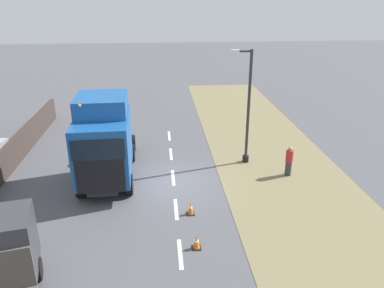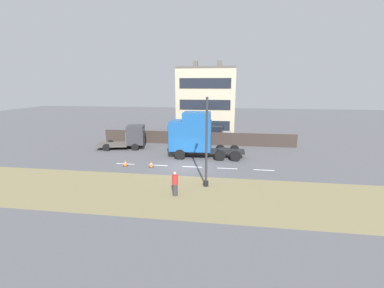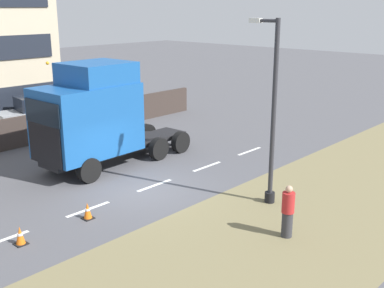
# 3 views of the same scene
# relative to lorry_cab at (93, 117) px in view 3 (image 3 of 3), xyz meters

# --- Properties ---
(ground_plane) EXTENTS (120.00, 120.00, 0.00)m
(ground_plane) POSITION_rel_lorry_cab_xyz_m (-3.43, 0.38, -2.34)
(ground_plane) COLOR #515156
(ground_plane) RESTS_ON ground
(grass_verge) EXTENTS (7.00, 44.00, 0.01)m
(grass_verge) POSITION_rel_lorry_cab_xyz_m (-9.43, 0.38, -2.33)
(grass_verge) COLOR olive
(grass_verge) RESTS_ON ground
(lane_markings) EXTENTS (0.16, 14.60, 0.00)m
(lane_markings) POSITION_rel_lorry_cab_xyz_m (-3.43, -0.32, -2.33)
(lane_markings) COLOR white
(lane_markings) RESTS_ON ground
(boundary_wall) EXTENTS (0.25, 24.00, 1.57)m
(boundary_wall) POSITION_rel_lorry_cab_xyz_m (5.57, 0.38, -1.55)
(boundary_wall) COLOR #382D28
(boundary_wall) RESTS_ON ground
(lorry_cab) EXTENTS (2.88, 7.70, 4.77)m
(lorry_cab) POSITION_rel_lorry_cab_xyz_m (0.00, 0.00, 0.00)
(lorry_cab) COLOR black
(lorry_cab) RESTS_ON ground
(parked_car) EXTENTS (2.40, 4.58, 2.13)m
(parked_car) POSITION_rel_lorry_cab_xyz_m (7.27, -1.56, -1.31)
(parked_car) COLOR #9EA3A8
(parked_car) RESTS_ON ground
(lamp_post) EXTENTS (1.30, 0.37, 6.53)m
(lamp_post) POSITION_rel_lorry_cab_xyz_m (-7.72, -1.99, 0.62)
(lamp_post) COLOR black
(lamp_post) RESTS_ON ground
(pedestrian) EXTENTS (0.39, 0.39, 1.69)m
(pedestrian) POSITION_rel_lorry_cab_xyz_m (-9.70, -0.06, -1.51)
(pedestrian) COLOR #333338
(pedestrian) RESTS_ON ground
(traffic_cone_lead) EXTENTS (0.36, 0.36, 0.58)m
(traffic_cone_lead) POSITION_rel_lorry_cab_xyz_m (-4.07, 3.33, -2.05)
(traffic_cone_lead) COLOR black
(traffic_cone_lead) RESTS_ON ground
(traffic_cone_trailing) EXTENTS (0.36, 0.36, 0.58)m
(traffic_cone_trailing) POSITION_rel_lorry_cab_xyz_m (-4.09, 5.78, -2.05)
(traffic_cone_trailing) COLOR black
(traffic_cone_trailing) RESTS_ON ground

